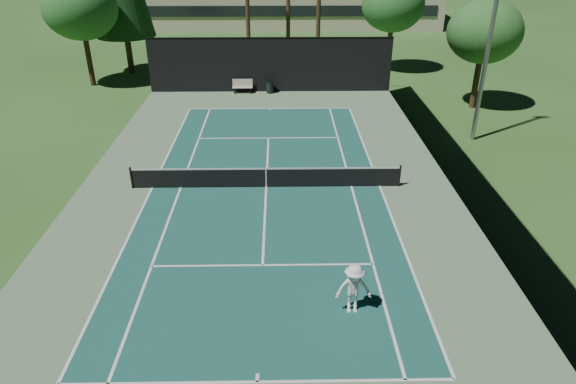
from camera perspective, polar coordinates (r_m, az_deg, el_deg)
name	(u,v)px	position (r m, az deg, el deg)	size (l,w,h in m)	color
ground	(266,187)	(24.72, -2.43, 0.53)	(160.00, 160.00, 0.00)	#2D5A21
apron_slab	(266,187)	(24.72, -2.43, 0.54)	(18.00, 32.00, 0.01)	#5F8059
court_surface	(266,187)	(24.72, -2.43, 0.55)	(10.97, 23.77, 0.01)	#1A5448
court_lines	(266,187)	(24.72, -2.44, 0.57)	(11.07, 23.87, 0.01)	white
tennis_net	(266,177)	(24.48, -2.46, 1.69)	(12.90, 0.10, 1.10)	black
fence	(265,148)	(23.94, -2.53, 4.88)	(18.04, 32.05, 4.03)	black
player	(354,289)	(16.80, 7.32, -10.64)	(1.16, 0.67, 1.80)	white
tennis_ball_b	(251,164)	(27.16, -4.18, 3.14)	(0.06, 0.06, 0.06)	#D0DA31
tennis_ball_c	(270,167)	(26.73, -2.01, 2.78)	(0.06, 0.06, 0.06)	#D9E734
tennis_ball_d	(195,160)	(28.05, -10.27, 3.57)	(0.06, 0.06, 0.06)	yellow
park_bench	(243,86)	(39.31, -5.07, 11.69)	(1.50, 0.45, 1.02)	beige
trash_bin	(270,87)	(39.12, -2.02, 11.60)	(0.56, 0.56, 0.95)	black
decid_tree_a	(393,5)	(45.37, 11.59, 19.69)	(5.12, 5.12, 7.62)	#442E1D
decid_tree_b	(485,32)	(37.05, 21.01, 16.29)	(4.80, 4.80, 7.14)	#46321E
decid_tree_c	(80,8)	(42.98, -22.11, 18.39)	(5.44, 5.44, 8.09)	#432C1D
light_pole	(492,26)	(30.59, 21.74, 16.76)	(0.90, 0.25, 12.22)	gray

